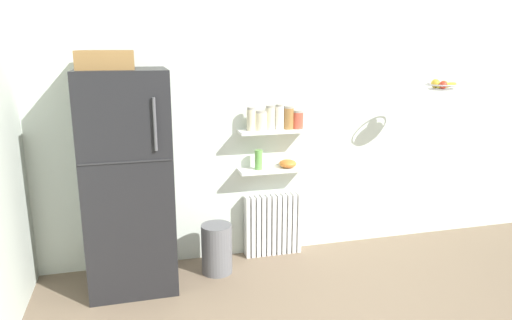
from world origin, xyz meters
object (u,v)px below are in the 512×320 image
Objects in this scene: storage_jar_0 at (251,119)px; storage_jar_4 at (289,118)px; refrigerator at (128,178)px; hanging_fruit_basket at (441,85)px; shelf_bowl at (288,164)px; storage_jar_5 at (298,120)px; storage_jar_1 at (261,121)px; storage_jar_2 at (270,118)px; vase at (259,160)px; storage_jar_3 at (279,117)px; trash_bin at (217,249)px; radiator at (273,224)px.

storage_jar_0 and storage_jar_4 have the same top height.
hanging_fruit_basket is at bearing -3.02° from refrigerator.
storage_jar_5 is at bearing 0.00° from shelf_bowl.
storage_jar_0 is 0.45m from storage_jar_5.
storage_jar_1 is 1.07× the size of storage_jar_5.
storage_jar_2 reaches higher than vase.
hanging_fruit_basket reaches higher than storage_jar_0.
refrigerator is 8.76× the size of storage_jar_2.
storage_jar_0 is 0.36m from storage_jar_4.
storage_jar_0 is at bearing 180.00° from storage_jar_3.
storage_jar_3 reaches higher than vase.
trash_bin is at bearing -154.12° from vase.
storage_jar_3 is (1.38, 0.23, 0.42)m from refrigerator.
storage_jar_0 is 0.39m from vase.
shelf_bowl is (0.18, 0.00, -0.45)m from storage_jar_2.
storage_jar_1 is at bearing 180.00° from shelf_bowl.
storage_jar_0 is 0.95× the size of storage_jar_2.
storage_jar_3 is (0.04, -0.03, 1.07)m from radiator.
hanging_fruit_basket is (1.33, -0.37, 0.30)m from storage_jar_4.
storage_jar_4 is 1.25× the size of storage_jar_5.
radiator is 1.06m from storage_jar_5.
vase is (-0.38, 0.00, -0.36)m from storage_jar_5.
storage_jar_1 is 0.99× the size of vase.
storage_jar_5 is at bearing -0.00° from storage_jar_0.
storage_jar_5 is at bearing -7.63° from radiator.
storage_jar_5 reaches higher than vase.
vase is (-0.02, -0.00, -0.37)m from storage_jar_1.
shelf_bowl is at bearing 0.00° from storage_jar_2.
storage_jar_0 reaches higher than trash_bin.
storage_jar_5 is at bearing 163.24° from hanging_fruit_basket.
radiator is at bearing 7.63° from storage_jar_0.
radiator is 3.33× the size of storage_jar_1.
hanging_fruit_basket reaches higher than radiator.
storage_jar_1 reaches higher than shelf_bowl.
storage_jar_2 is 1.29m from trash_bin.
storage_jar_2 is at bearing 180.00° from storage_jar_4.
vase is at bearing 180.00° from shelf_bowl.
storage_jar_3 reaches higher than storage_jar_0.
storage_jar_5 is at bearing 14.75° from trash_bin.
hanging_fruit_basket is at bearing -15.41° from radiator.
storage_jar_0 is at bearing 180.00° from vase.
storage_jar_0 is 1.76m from hanging_fruit_basket.
hanging_fruit_basket is (1.33, -0.37, 0.74)m from shelf_bowl.
refrigerator is 2.90m from hanging_fruit_basket.
storage_jar_4 is 0.44m from shelf_bowl.
storage_jar_0 is at bearing 167.52° from hanging_fruit_basket.
storage_jar_2 is 1.05× the size of storage_jar_4.
storage_jar_2 is 0.18m from storage_jar_4.
storage_jar_2 is (1.29, 0.23, 0.42)m from refrigerator.
hanging_fruit_basket is (1.62, -0.37, 0.69)m from vase.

